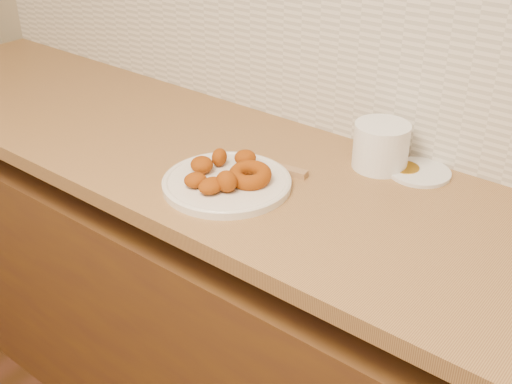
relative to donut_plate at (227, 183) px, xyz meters
The scene contains 9 objects.
butcher_block 0.25m from the donut_plate, 154.75° to the left, with size 2.30×0.62×0.04m, color olive.
backsplash 0.65m from the donut_plate, 43.79° to the left, with size 3.60×0.02×0.60m, color beige.
donut_plate is the anchor object (origin of this frame).
ring_donut 0.06m from the donut_plate, 30.81° to the left, with size 0.10×0.10×0.03m, color #913000.
fried_dough_chunks 0.04m from the donut_plate, 151.81° to the right, with size 0.17×0.22×0.05m.
plastic_tub 0.38m from the donut_plate, 53.93° to the left, with size 0.13×0.13×0.11m, color white.
tub_lid 0.45m from the donut_plate, 46.31° to the left, with size 0.15×0.15×0.01m, color silver.
brass_jar_lid 0.42m from the donut_plate, 48.81° to the left, with size 0.07×0.07×0.01m, color #AC7818.
wooden_utensil 0.13m from the donut_plate, 81.22° to the left, with size 0.20×0.02×0.02m, color #936B45.
Camera 1 is at (0.42, 0.64, 1.60)m, focal length 45.00 mm.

